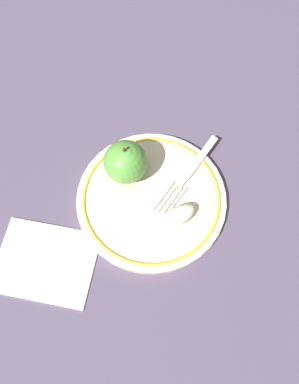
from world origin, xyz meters
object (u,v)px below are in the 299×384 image
object	(u,v)px
plate	(150,199)
fork	(190,172)
apple_slice_front	(175,218)
apple_red_whole	(126,162)
napkin_folded	(45,262)

from	to	relation	value
plate	fork	size ratio (longest dim) A/B	1.50
apple_slice_front	fork	distance (m)	0.09
apple_red_whole	fork	world-z (taller)	apple_red_whole
apple_slice_front	napkin_folded	world-z (taller)	apple_slice_front
plate	fork	world-z (taller)	fork
apple_slice_front	napkin_folded	xyz separation A→B (m)	(0.19, 0.09, -0.02)
apple_slice_front	napkin_folded	distance (m)	0.21
fork	napkin_folded	size ratio (longest dim) A/B	1.08
apple_red_whole	apple_slice_front	xyz separation A→B (m)	(-0.09, 0.07, -0.02)
plate	fork	xyz separation A→B (m)	(-0.06, -0.05, 0.01)
fork	apple_slice_front	bearing A→B (deg)	16.98
plate	apple_slice_front	xyz separation A→B (m)	(-0.05, 0.03, 0.02)
napkin_folded	apple_slice_front	bearing A→B (deg)	-154.65
apple_slice_front	napkin_folded	size ratio (longest dim) A/B	0.46
apple_red_whole	fork	bearing A→B (deg)	-172.57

